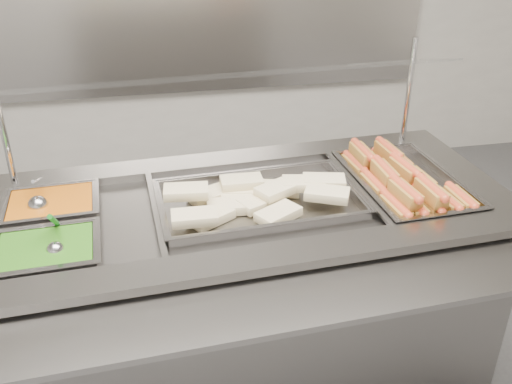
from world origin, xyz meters
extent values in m
cube|color=slate|center=(-0.04, 0.47, 0.42)|extent=(1.77, 0.82, 0.84)
cube|color=gray|center=(-0.02, 0.13, 0.85)|extent=(1.81, 0.23, 0.03)
cube|color=gray|center=(-0.06, 0.80, 0.85)|extent=(1.81, 0.23, 0.03)
cube|color=gray|center=(0.80, 0.52, 0.85)|extent=(0.16, 0.56, 0.03)
cube|color=black|center=(-0.04, 0.47, 0.74)|extent=(1.59, 0.64, 0.02)
cube|color=gray|center=(0.38, 0.49, 0.86)|extent=(0.05, 0.55, 0.01)
cube|color=gray|center=(-0.33, 0.45, 0.86)|extent=(0.05, 0.55, 0.01)
cube|color=gray|center=(-0.01, -0.03, 0.82)|extent=(1.74, 0.34, 0.02)
cylinder|color=slate|center=(0.75, 0.13, 0.79)|extent=(0.04, 0.25, 0.02)
cylinder|color=silver|center=(-0.80, 0.74, 1.08)|extent=(0.02, 0.02, 0.42)
cylinder|color=silver|center=(0.69, 0.82, 1.08)|extent=(0.02, 0.02, 0.42)
cube|color=silver|center=(-0.05, 0.66, 1.23)|extent=(1.60, 0.37, 0.08)
cube|color=#B8400A|center=(-0.67, 0.57, 0.83)|extent=(0.28, 0.23, 0.08)
cube|color=#206A10|center=(-0.65, 0.29, 0.83)|extent=(0.28, 0.23, 0.08)
cube|color=#8F601E|center=(0.45, 0.33, 0.85)|extent=(0.06, 0.15, 0.05)
cylinder|color=#D65026|center=(0.45, 0.33, 0.87)|extent=(0.04, 0.16, 0.03)
cube|color=#8F601E|center=(0.44, 0.50, 0.85)|extent=(0.06, 0.15, 0.05)
cylinder|color=#D65026|center=(0.44, 0.50, 0.87)|extent=(0.04, 0.16, 0.03)
cube|color=#8F601E|center=(0.43, 0.66, 0.85)|extent=(0.06, 0.15, 0.05)
cylinder|color=#D65026|center=(0.43, 0.66, 0.87)|extent=(0.05, 0.16, 0.03)
cube|color=#8F601E|center=(0.51, 0.33, 0.85)|extent=(0.06, 0.15, 0.05)
cylinder|color=#D65026|center=(0.51, 0.33, 0.87)|extent=(0.04, 0.16, 0.03)
cube|color=#8F601E|center=(0.50, 0.50, 0.85)|extent=(0.06, 0.15, 0.05)
cylinder|color=#D65026|center=(0.50, 0.50, 0.87)|extent=(0.04, 0.16, 0.03)
cube|color=#8F601E|center=(0.49, 0.67, 0.85)|extent=(0.06, 0.15, 0.05)
cylinder|color=#D65026|center=(0.49, 0.67, 0.87)|extent=(0.04, 0.16, 0.03)
cube|color=#8F601E|center=(0.57, 0.33, 0.85)|extent=(0.06, 0.15, 0.05)
cylinder|color=#D65026|center=(0.57, 0.33, 0.87)|extent=(0.04, 0.16, 0.03)
cube|color=#8F601E|center=(0.56, 0.50, 0.85)|extent=(0.06, 0.15, 0.05)
cylinder|color=#D65026|center=(0.56, 0.50, 0.87)|extent=(0.04, 0.16, 0.03)
cube|color=#8F601E|center=(0.55, 0.67, 0.85)|extent=(0.06, 0.15, 0.05)
cylinder|color=#D65026|center=(0.55, 0.67, 0.87)|extent=(0.04, 0.16, 0.03)
cube|color=#8F601E|center=(0.63, 0.34, 0.85)|extent=(0.06, 0.15, 0.05)
cylinder|color=#D65026|center=(0.63, 0.34, 0.87)|extent=(0.04, 0.16, 0.03)
cube|color=#8F601E|center=(0.62, 0.51, 0.85)|extent=(0.06, 0.15, 0.05)
cylinder|color=#D65026|center=(0.62, 0.51, 0.87)|extent=(0.04, 0.16, 0.03)
cube|color=#8F601E|center=(0.61, 0.67, 0.85)|extent=(0.06, 0.15, 0.05)
cylinder|color=#D65026|center=(0.61, 0.67, 0.87)|extent=(0.04, 0.16, 0.03)
cube|color=#8F601E|center=(0.69, 0.34, 0.85)|extent=(0.06, 0.15, 0.05)
cylinder|color=#D65026|center=(0.69, 0.34, 0.87)|extent=(0.04, 0.16, 0.03)
cube|color=#8F601E|center=(0.48, 0.34, 0.90)|extent=(0.07, 0.15, 0.05)
cylinder|color=#D65026|center=(0.48, 0.34, 0.92)|extent=(0.05, 0.16, 0.03)
cube|color=#8F601E|center=(0.48, 0.50, 0.90)|extent=(0.05, 0.15, 0.05)
cylinder|color=#D65026|center=(0.48, 0.50, 0.92)|extent=(0.03, 0.16, 0.03)
cube|color=#8F601E|center=(0.46, 0.66, 0.90)|extent=(0.06, 0.15, 0.05)
cylinder|color=#D65026|center=(0.46, 0.66, 0.92)|extent=(0.04, 0.16, 0.03)
cube|color=#8F601E|center=(0.57, 0.33, 0.90)|extent=(0.06, 0.15, 0.05)
cylinder|color=#D65026|center=(0.57, 0.33, 0.92)|extent=(0.04, 0.16, 0.03)
cube|color=#8F601E|center=(0.56, 0.51, 0.90)|extent=(0.07, 0.15, 0.05)
cylinder|color=#D65026|center=(0.56, 0.51, 0.92)|extent=(0.05, 0.16, 0.03)
cube|color=#8F601E|center=(0.56, 0.66, 0.90)|extent=(0.06, 0.15, 0.05)
cylinder|color=#D65026|center=(0.56, 0.66, 0.92)|extent=(0.04, 0.16, 0.03)
cube|color=beige|center=(-0.14, 0.53, 0.86)|extent=(0.17, 0.13, 0.03)
cube|color=beige|center=(0.02, 0.45, 0.86)|extent=(0.17, 0.14, 0.03)
cube|color=beige|center=(-0.04, 0.54, 0.86)|extent=(0.16, 0.11, 0.03)
cube|color=beige|center=(0.11, 0.54, 0.85)|extent=(0.16, 0.12, 0.03)
cube|color=beige|center=(-0.03, 0.51, 0.85)|extent=(0.15, 0.10, 0.03)
cube|color=beige|center=(-0.15, 0.39, 0.86)|extent=(0.17, 0.15, 0.03)
cube|color=beige|center=(0.06, 0.36, 0.86)|extent=(0.17, 0.14, 0.03)
cube|color=beige|center=(-0.09, 0.44, 0.86)|extent=(0.15, 0.09, 0.03)
cube|color=beige|center=(-0.02, 0.55, 0.89)|extent=(0.15, 0.08, 0.03)
cube|color=beige|center=(-0.21, 0.35, 0.88)|extent=(0.15, 0.09, 0.03)
cube|color=beige|center=(0.25, 0.49, 0.89)|extent=(0.16, 0.11, 0.03)
cube|color=beige|center=(0.24, 0.41, 0.89)|extent=(0.17, 0.13, 0.03)
cube|color=beige|center=(0.18, 0.49, 0.89)|extent=(0.16, 0.11, 0.03)
cube|color=beige|center=(0.08, 0.47, 0.89)|extent=(0.17, 0.14, 0.03)
cube|color=beige|center=(-0.22, 0.47, 0.91)|extent=(0.15, 0.10, 0.03)
sphere|color=#A8A7AC|center=(-0.70, 0.55, 0.87)|extent=(0.07, 0.07, 0.07)
cylinder|color=#A8A7AC|center=(-0.71, 0.63, 0.93)|extent=(0.02, 0.17, 0.08)
sphere|color=#A8A7AC|center=(-0.62, 0.27, 0.86)|extent=(0.05, 0.05, 0.05)
cylinder|color=#14731C|center=(-0.62, 0.35, 0.92)|extent=(0.02, 0.13, 0.11)
camera|label=1|loc=(-0.32, -1.18, 1.79)|focal=40.00mm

